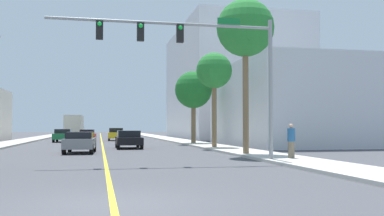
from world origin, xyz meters
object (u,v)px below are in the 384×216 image
object	(u,v)px
palm_far	(193,90)
delivery_truck	(74,126)
pedestrian	(291,141)
palm_near	(245,29)
palm_mid	(214,72)
car_red	(87,135)
car_gray	(80,142)
car_green	(63,135)
traffic_signal_mast	(200,51)
car_black	(129,139)
car_yellow	(116,134)

from	to	relation	value
palm_far	delivery_truck	bearing A→B (deg)	115.41
palm_far	pedestrian	size ratio (longest dim) A/B	4.09
pedestrian	palm_far	bearing A→B (deg)	-175.81
palm_near	palm_mid	distance (m)	8.66
car_red	car_gray	distance (m)	21.92
car_green	pedestrian	xyz separation A→B (m)	(13.14, -30.65, 0.24)
palm_far	car_green	distance (m)	16.52
palm_far	car_gray	xyz separation A→B (m)	(-10.01, -12.12, -4.46)
palm_far	car_red	xyz separation A→B (m)	(-10.10, 9.80, -4.47)
traffic_signal_mast	car_red	distance (m)	32.02
car_black	delivery_truck	xyz separation A→B (m)	(-5.84, 32.52, 1.03)
palm_mid	car_yellow	world-z (taller)	palm_mid
palm_mid	car_gray	distance (m)	11.68
car_gray	car_yellow	bearing A→B (deg)	85.57
palm_mid	car_gray	size ratio (longest dim) A/B	1.70
car_black	traffic_signal_mast	bearing A→B (deg)	-81.05
car_red	car_yellow	bearing A→B (deg)	53.66
palm_near	car_yellow	xyz separation A→B (m)	(-6.25, 30.94, -6.55)
traffic_signal_mast	car_red	bearing A→B (deg)	100.65
delivery_truck	car_red	bearing A→B (deg)	-81.08
car_red	car_yellow	world-z (taller)	car_yellow
palm_near	pedestrian	distance (m)	7.58
palm_near	car_green	world-z (taller)	palm_near
car_green	pedestrian	distance (m)	33.35
car_black	delivery_truck	size ratio (longest dim) A/B	0.51
car_red	palm_near	bearing A→B (deg)	-67.72
car_yellow	car_red	bearing A→B (deg)	-127.58
car_yellow	delivery_truck	distance (m)	13.45
palm_near	palm_mid	size ratio (longest dim) A/B	1.24
delivery_truck	palm_near	bearing A→B (deg)	-73.72
traffic_signal_mast	car_gray	world-z (taller)	traffic_signal_mast
traffic_signal_mast	palm_mid	distance (m)	13.48
car_red	car_green	bearing A→B (deg)	-172.70
car_green	pedestrian	size ratio (longest dim) A/B	2.68
traffic_signal_mast	palm_mid	size ratio (longest dim) A/B	1.46
palm_near	car_black	bearing A→B (deg)	119.57
palm_far	car_gray	size ratio (longest dim) A/B	1.61
palm_near	palm_far	distance (m)	17.20
car_gray	pedestrian	distance (m)	13.75
palm_far	car_yellow	world-z (taller)	palm_far
palm_near	car_red	size ratio (longest dim) A/B	2.12
traffic_signal_mast	delivery_truck	size ratio (longest dim) A/B	1.19
palm_mid	palm_far	xyz separation A→B (m)	(0.18, 8.52, -0.72)
palm_far	car_green	bearing A→B (deg)	142.95
car_green	delivery_truck	distance (m)	16.52
car_gray	pedestrian	world-z (taller)	pedestrian
delivery_truck	pedestrian	xyz separation A→B (m)	(12.83, -47.13, -0.77)
traffic_signal_mast	car_green	bearing A→B (deg)	105.29
palm_far	car_red	world-z (taller)	palm_far
traffic_signal_mast	palm_near	world-z (taller)	palm_near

